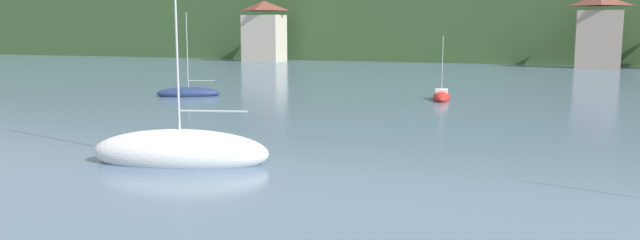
{
  "coord_description": "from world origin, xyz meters",
  "views": [
    {
      "loc": [
        7.23,
        23.87,
        5.63
      ],
      "look_at": [
        0.0,
        43.21,
        2.57
      ],
      "focal_mm": 34.99,
      "sensor_mm": 36.0,
      "label": 1
    }
  ],
  "objects_px": {
    "sailboat_mid_1": "(180,152)",
    "sailboat_far_3": "(189,93)",
    "shore_building_west": "(264,32)",
    "shore_building_westcentral": "(598,33)",
    "sailboat_far_4": "(441,97)"
  },
  "relations": [
    {
      "from": "sailboat_mid_1",
      "to": "sailboat_far_3",
      "type": "relative_size",
      "value": 1.64
    },
    {
      "from": "shore_building_west",
      "to": "shore_building_westcentral",
      "type": "bearing_deg",
      "value": -0.21
    },
    {
      "from": "sailboat_far_3",
      "to": "shore_building_west",
      "type": "bearing_deg",
      "value": -98.55
    },
    {
      "from": "sailboat_far_4",
      "to": "shore_building_westcentral",
      "type": "bearing_deg",
      "value": 155.14
    },
    {
      "from": "sailboat_mid_1",
      "to": "sailboat_far_3",
      "type": "distance_m",
      "value": 26.44
    },
    {
      "from": "shore_building_west",
      "to": "shore_building_westcentral",
      "type": "relative_size",
      "value": 0.99
    },
    {
      "from": "sailboat_mid_1",
      "to": "sailboat_far_3",
      "type": "xyz_separation_m",
      "value": [
        -13.85,
        22.52,
        -0.21
      ]
    },
    {
      "from": "shore_building_west",
      "to": "sailboat_mid_1",
      "type": "xyz_separation_m",
      "value": [
        31.49,
        -74.07,
        -4.46
      ]
    },
    {
      "from": "shore_building_west",
      "to": "sailboat_mid_1",
      "type": "bearing_deg",
      "value": -66.97
    },
    {
      "from": "sailboat_mid_1",
      "to": "sailboat_far_4",
      "type": "height_order",
      "value": "sailboat_mid_1"
    },
    {
      "from": "sailboat_mid_1",
      "to": "sailboat_far_3",
      "type": "bearing_deg",
      "value": -73.13
    },
    {
      "from": "shore_building_westcentral",
      "to": "sailboat_mid_1",
      "type": "bearing_deg",
      "value": -105.28
    },
    {
      "from": "shore_building_west",
      "to": "sailboat_far_3",
      "type": "distance_m",
      "value": 54.69
    },
    {
      "from": "shore_building_west",
      "to": "sailboat_mid_1",
      "type": "height_order",
      "value": "sailboat_mid_1"
    },
    {
      "from": "sailboat_mid_1",
      "to": "sailboat_far_4",
      "type": "relative_size",
      "value": 2.23
    }
  ]
}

